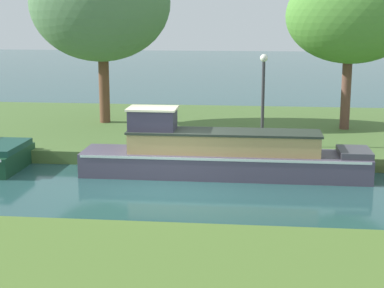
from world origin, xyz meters
The scene contains 7 objects.
ground_plane centered at (0.00, 0.00, 0.00)m, with size 120.00×120.00×0.00m, color #264D4D.
riverbank_far centered at (0.00, 7.00, 0.20)m, with size 72.00×10.00×0.40m, color #4D6C33.
slate_barge centered at (1.47, 1.20, 0.62)m, with size 8.09×1.50×1.93m.
willow_tree_left centered at (-3.39, 6.79, 4.90)m, with size 5.28×3.29×6.68m.
willow_tree_centre centered at (5.63, 6.33, 4.42)m, with size 4.54×3.24×5.69m.
lamp_post centered at (2.63, 3.38, 2.23)m, with size 0.24×0.24×2.90m.
mooring_post_near centered at (4.02, 2.72, 0.71)m, with size 0.18×0.18×0.62m, color #43352E.
Camera 1 is at (2.46, -15.54, 4.53)m, focal length 56.89 mm.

